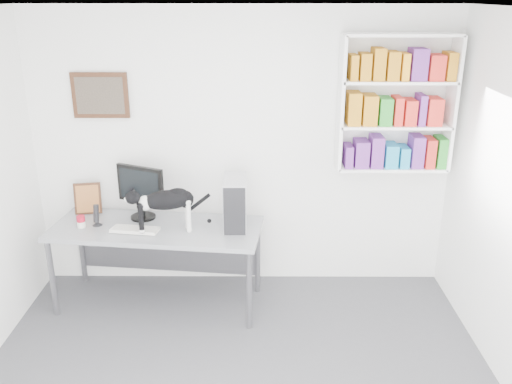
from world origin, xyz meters
TOP-DOWN VIEW (x-y plane):
  - room at (0.00, 0.00)m, footprint 4.01×4.01m
  - bookshelf at (1.40, 1.85)m, footprint 1.03×0.28m
  - wall_art at (-1.30, 1.97)m, footprint 0.52×0.04m
  - desk at (-0.77, 1.50)m, footprint 1.97×0.95m
  - monitor at (-0.93, 1.70)m, footprint 0.54×0.42m
  - keyboard at (-0.94, 1.40)m, footprint 0.44×0.22m
  - pc_tower at (-0.05, 1.53)m, footprint 0.21×0.45m
  - speaker at (-1.31, 1.53)m, footprint 0.11×0.11m
  - leaning_print at (-1.47, 1.82)m, footprint 0.26×0.14m
  - soup_can at (-1.45, 1.48)m, footprint 0.09×0.09m
  - cat at (-0.65, 1.38)m, footprint 0.69×0.34m

SIDE VIEW (x-z plane):
  - desk at x=-0.77m, z-range 0.00..0.79m
  - keyboard at x=-0.94m, z-range 0.79..0.82m
  - soup_can at x=-1.45m, z-range 0.79..0.90m
  - speaker at x=-1.31m, z-range 0.79..1.00m
  - leaning_print at x=-1.47m, z-range 0.79..1.10m
  - cat at x=-0.65m, z-range 0.79..1.20m
  - pc_tower at x=-0.05m, z-range 0.79..1.24m
  - monitor at x=-0.93m, z-range 0.79..1.31m
  - room at x=0.00m, z-range 0.00..2.70m
  - bookshelf at x=1.40m, z-range 1.23..2.47m
  - wall_art at x=-1.30m, z-range 1.69..2.11m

